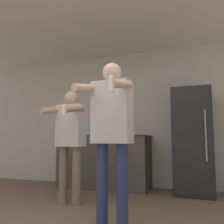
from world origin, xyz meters
TOP-DOWN VIEW (x-y plane):
  - wall_back at (0.00, 3.08)m, footprint 7.00×0.06m
  - ceiling_slab at (0.00, 1.53)m, footprint 7.00×3.57m
  - refrigerator at (1.13, 2.70)m, footprint 0.60×0.73m
  - counter at (-0.42, 2.74)m, footprint 1.67×0.66m
  - bottle_clear_vodka at (-0.17, 2.80)m, footprint 0.09×0.09m
  - bottle_amber_bourbon at (-0.50, 2.80)m, footprint 0.07×0.07m
  - bottle_short_whiskey at (-0.78, 2.80)m, footprint 0.09×0.09m
  - person_woman_foreground at (0.44, 0.74)m, footprint 0.47×0.56m
  - person_man_side at (-0.43, 1.47)m, footprint 0.49×0.55m

SIDE VIEW (x-z plane):
  - counter at x=-0.42m, z-range 0.00..0.94m
  - refrigerator at x=1.13m, z-range 0.00..1.68m
  - person_man_side at x=-0.43m, z-range 0.16..1.69m
  - person_woman_foreground at x=0.44m, z-range 0.18..1.80m
  - bottle_clear_vodka at x=-0.17m, z-range 0.90..1.15m
  - bottle_amber_bourbon at x=-0.50m, z-range 0.90..1.20m
  - bottle_short_whiskey at x=-0.78m, z-range 0.89..1.27m
  - wall_back at x=0.00m, z-range 0.00..2.55m
  - ceiling_slab at x=0.00m, z-range 2.55..2.60m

